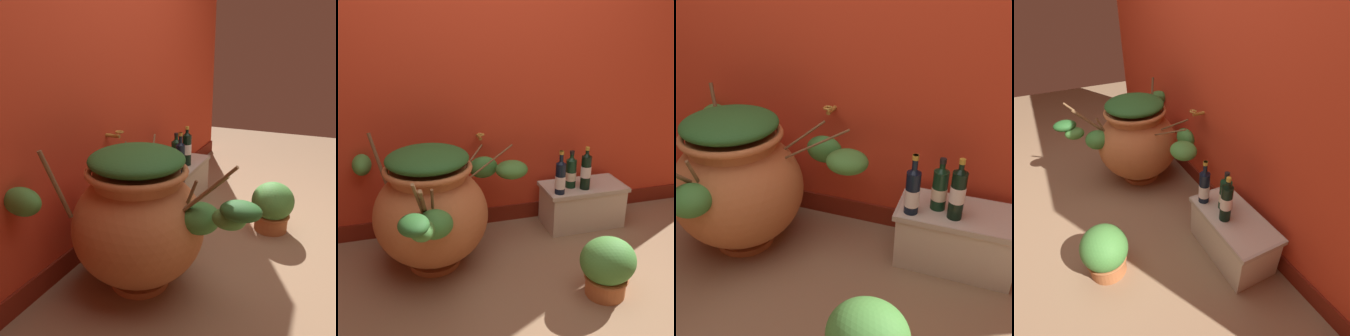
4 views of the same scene
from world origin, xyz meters
TOP-DOWN VIEW (x-y plane):
  - ground_plane at (0.00, 0.00)m, footprint 7.00×7.00m
  - back_wall at (-0.00, 1.20)m, footprint 4.40×0.33m
  - terracotta_urn at (-0.49, 0.66)m, footprint 1.16×1.14m
  - stone_ledge at (0.67, 0.89)m, footprint 0.63×0.33m
  - wine_bottle_left at (0.44, 0.80)m, footprint 0.07×0.07m
  - wine_bottle_middle at (0.65, 0.83)m, footprint 0.08×0.08m
  - wine_bottle_right at (0.56, 0.88)m, footprint 0.08×0.08m
  - potted_shrub at (0.43, 0.08)m, footprint 0.32×0.29m

SIDE VIEW (x-z plane):
  - ground_plane at x=0.00m, z-range 0.00..0.00m
  - stone_ledge at x=0.67m, z-range 0.01..0.34m
  - potted_shrub at x=0.43m, z-range 0.01..0.37m
  - terracotta_urn at x=-0.49m, z-range -0.01..0.83m
  - wine_bottle_right at x=0.56m, z-range 0.31..0.59m
  - wine_bottle_left at x=0.44m, z-range 0.29..0.62m
  - wine_bottle_middle at x=0.65m, z-range 0.31..0.64m
  - back_wall at x=0.00m, z-range -0.01..2.59m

